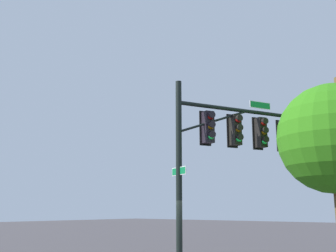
# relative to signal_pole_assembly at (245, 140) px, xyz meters

# --- Properties ---
(signal_pole_assembly) EXTENTS (5.97, 3.10, 6.48)m
(signal_pole_assembly) POSITION_rel_signal_pole_assembly_xyz_m (0.00, 0.00, 0.00)
(signal_pole_assembly) COLOR black
(signal_pole_assembly) RESTS_ON ground_plane
(tree_far) EXTENTS (3.68, 3.68, 6.39)m
(tree_far) POSITION_rel_signal_pole_assembly_xyz_m (0.95, -2.77, -0.12)
(tree_far) COLOR brown
(tree_far) RESTS_ON ground_plane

